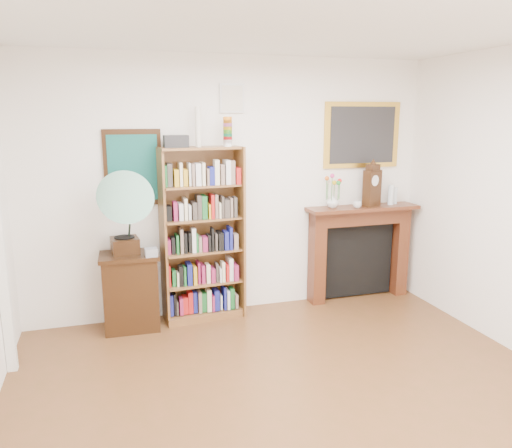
{
  "coord_description": "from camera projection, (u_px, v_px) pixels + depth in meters",
  "views": [
    {
      "loc": [
        -1.34,
        -2.76,
        2.18
      ],
      "look_at": [
        -0.0,
        1.6,
        1.18
      ],
      "focal_mm": 35.0,
      "sensor_mm": 36.0,
      "label": 1
    }
  ],
  "objects": [
    {
      "name": "cd_stack",
      "position": [
        151.0,
        252.0,
        4.96
      ],
      "size": [
        0.12,
        0.12,
        0.08
      ],
      "primitive_type": "cube",
      "rotation": [
        0.0,
        0.0,
        0.04
      ],
      "color": "#AFAEBB",
      "rests_on": "side_cabinet"
    },
    {
      "name": "small_picture",
      "position": [
        232.0,
        98.0,
        5.24
      ],
      "size": [
        0.26,
        0.04,
        0.3
      ],
      "color": "white",
      "rests_on": "back_wall"
    },
    {
      "name": "teal_poster",
      "position": [
        133.0,
        168.0,
        5.09
      ],
      "size": [
        0.58,
        0.04,
        0.78
      ],
      "color": "black",
      "rests_on": "back_wall"
    },
    {
      "name": "gilt_painting",
      "position": [
        362.0,
        135.0,
        5.77
      ],
      "size": [
        0.95,
        0.04,
        0.75
      ],
      "color": "gold",
      "rests_on": "back_wall"
    },
    {
      "name": "room",
      "position": [
        331.0,
        242.0,
        3.13
      ],
      "size": [
        4.51,
        5.01,
        2.81
      ],
      "color": "brown",
      "rests_on": "ground"
    },
    {
      "name": "side_cabinet",
      "position": [
        131.0,
        291.0,
        5.13
      ],
      "size": [
        0.61,
        0.45,
        0.8
      ],
      "primitive_type": "cube",
      "rotation": [
        0.0,
        0.0,
        -0.04
      ],
      "color": "black",
      "rests_on": "floor"
    },
    {
      "name": "fireplace",
      "position": [
        359.0,
        244.0,
        5.96
      ],
      "size": [
        1.35,
        0.32,
        1.14
      ],
      "rotation": [
        0.0,
        0.0,
        0.0
      ],
      "color": "#4B1E11",
      "rests_on": "floor"
    },
    {
      "name": "mantel_clock",
      "position": [
        372.0,
        186.0,
        5.78
      ],
      "size": [
        0.24,
        0.19,
        0.49
      ],
      "rotation": [
        0.0,
        0.0,
        0.41
      ],
      "color": "black",
      "rests_on": "fireplace"
    },
    {
      "name": "bookshelf",
      "position": [
        202.0,
        225.0,
        5.27
      ],
      "size": [
        0.88,
        0.37,
        2.14
      ],
      "rotation": [
        0.0,
        0.0,
        0.09
      ],
      "color": "brown",
      "rests_on": "floor"
    },
    {
      "name": "teacup",
      "position": [
        357.0,
        205.0,
        5.71
      ],
      "size": [
        0.11,
        0.11,
        0.08
      ],
      "primitive_type": "imported",
      "rotation": [
        0.0,
        0.0,
        0.19
      ],
      "color": "silver",
      "rests_on": "fireplace"
    },
    {
      "name": "gramophone",
      "position": [
        123.0,
        208.0,
        4.83
      ],
      "size": [
        0.59,
        0.71,
        0.87
      ],
      "rotation": [
        0.0,
        0.0,
        0.1
      ],
      "color": "black",
      "rests_on": "side_cabinet"
    },
    {
      "name": "flower_vase",
      "position": [
        333.0,
        201.0,
        5.7
      ],
      "size": [
        0.19,
        0.19,
        0.15
      ],
      "primitive_type": "imported",
      "rotation": [
        0.0,
        0.0,
        -0.41
      ],
      "color": "silver",
      "rests_on": "fireplace"
    },
    {
      "name": "bottle_right",
      "position": [
        395.0,
        196.0,
        5.96
      ],
      "size": [
        0.06,
        0.06,
        0.2
      ],
      "primitive_type": "cylinder",
      "color": "silver",
      "rests_on": "fireplace"
    },
    {
      "name": "bottle_left",
      "position": [
        391.0,
        195.0,
        5.9
      ],
      "size": [
        0.07,
        0.07,
        0.24
      ],
      "primitive_type": "cylinder",
      "color": "silver",
      "rests_on": "fireplace"
    }
  ]
}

